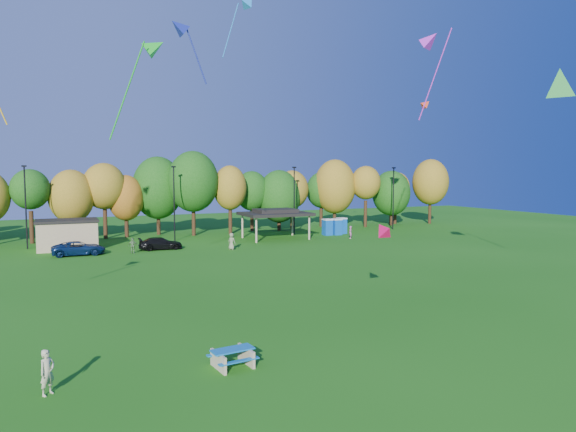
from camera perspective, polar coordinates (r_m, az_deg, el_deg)
name	(u,v)px	position (r m, az deg, el deg)	size (l,w,h in m)	color
ground	(305,342)	(25.88, 1.92, -13.83)	(160.00, 160.00, 0.00)	#19600F
tree_line	(141,191)	(68.26, -15.99, 2.65)	(93.57, 10.55, 11.15)	black
lamp_posts	(174,201)	(63.40, -12.54, 1.66)	(64.50, 0.25, 9.09)	black
utility_building	(67,234)	(60.37, -23.31, -1.88)	(6.30, 4.30, 3.25)	tan
pavilion	(275,213)	(64.21, -1.41, 0.31)	(8.20, 6.20, 3.77)	tan
porta_potties	(335,226)	(69.12, 5.28, -1.16)	(3.75, 2.10, 2.18)	#0D50B5
picnic_table	(233,356)	(22.83, -6.18, -15.24)	(1.99, 1.71, 0.79)	tan
kite_flyer	(47,372)	(21.89, -25.19, -15.44)	(0.63, 0.41, 1.73)	#BCB58D
car_c	(79,248)	(55.78, -22.24, -3.34)	(2.35, 5.10, 1.42)	navy
car_d	(160,243)	(57.10, -13.98, -2.98)	(1.87, 4.60, 1.34)	black
far_person_0	(350,232)	(65.10, 6.94, -1.81)	(0.58, 0.38, 1.59)	#C05A9B
far_person_3	(232,241)	(55.59, -6.28, -2.82)	(0.89, 0.58, 1.82)	gray
far_person_4	(133,246)	(55.16, -16.85, -3.17)	(0.94, 0.39, 1.61)	#5E8451
kite_4	(431,40)	(50.70, 15.56, 18.30)	(3.17, 4.75, 8.51)	#D228DA
kite_7	(561,81)	(41.56, 28.06, 13.08)	(4.74, 3.36, 7.89)	#45C558
kite_8	(155,48)	(38.39, -14.58, 17.59)	(4.35, 1.87, 7.42)	green
kite_9	(426,104)	(63.07, 15.10, 11.93)	(1.65, 1.35, 1.50)	red
kite_10	(248,3)	(54.88, -4.44, 22.54)	(3.79, 2.05, 6.44)	#217DD1
kite_11	(179,27)	(37.59, -12.06, 19.80)	(2.75, 1.24, 4.52)	navy
kite_12	(383,229)	(30.29, 10.47, -1.47)	(1.03, 1.34, 1.33)	#CE0B46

